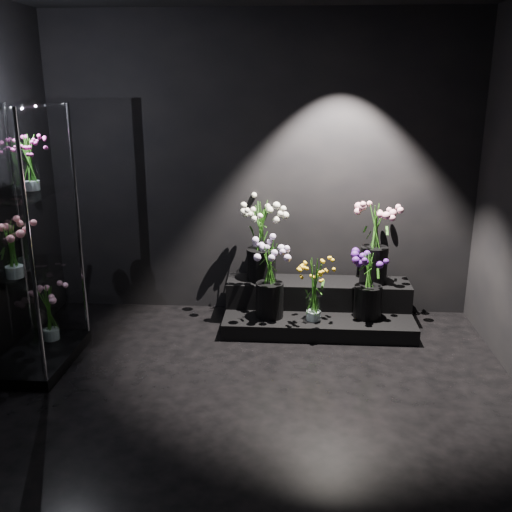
{
  "coord_description": "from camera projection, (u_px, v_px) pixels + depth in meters",
  "views": [
    {
      "loc": [
        0.32,
        -3.33,
        2.14
      ],
      "look_at": [
        0.01,
        1.2,
        0.78
      ],
      "focal_mm": 40.0,
      "sensor_mm": 36.0,
      "label": 1
    }
  ],
  "objects": [
    {
      "name": "bouquet_case_pink",
      "position": [
        12.0,
        247.0,
        4.13
      ],
      "size": [
        0.33,
        0.33,
        0.43
      ],
      "rotation": [
        0.0,
        0.0,
        0.11
      ],
      "color": "white",
      "rests_on": "display_case"
    },
    {
      "name": "wall_front",
      "position": [
        168.0,
        378.0,
        1.5
      ],
      "size": [
        4.0,
        0.0,
        4.0
      ],
      "primitive_type": "plane",
      "rotation": [
        -1.57,
        0.0,
        0.0
      ],
      "color": "black",
      "rests_on": "floor"
    },
    {
      "name": "bouquet_case_magenta",
      "position": [
        30.0,
        162.0,
        4.25
      ],
      "size": [
        0.25,
        0.25,
        0.41
      ],
      "rotation": [
        0.0,
        0.0,
        0.2
      ],
      "color": "white",
      "rests_on": "display_case"
    },
    {
      "name": "bouquet_purple",
      "position": [
        369.0,
        283.0,
        5.03
      ],
      "size": [
        0.35,
        0.35,
        0.6
      ],
      "rotation": [
        0.0,
        0.0,
        0.16
      ],
      "color": "black",
      "rests_on": "display_riser"
    },
    {
      "name": "wall_back",
      "position": [
        261.0,
        168.0,
        5.32
      ],
      "size": [
        4.0,
        0.0,
        4.0
      ],
      "primitive_type": "plane",
      "rotation": [
        1.57,
        0.0,
        0.0
      ],
      "color": "black",
      "rests_on": "floor"
    },
    {
      "name": "bouquet_cream_roses",
      "position": [
        261.0,
        238.0,
        5.29
      ],
      "size": [
        0.4,
        0.4,
        0.74
      ],
      "rotation": [
        0.0,
        0.0,
        0.08
      ],
      "color": "black",
      "rests_on": "display_riser"
    },
    {
      "name": "bouquet_pink_roses",
      "position": [
        375.0,
        236.0,
        5.19
      ],
      "size": [
        0.43,
        0.43,
        0.78
      ],
      "rotation": [
        0.0,
        0.0,
        -0.16
      ],
      "color": "black",
      "rests_on": "display_riser"
    },
    {
      "name": "display_case",
      "position": [
        25.0,
        242.0,
        4.3
      ],
      "size": [
        0.55,
        0.91,
        2.01
      ],
      "color": "black",
      "rests_on": "floor"
    },
    {
      "name": "bouquet_lilac",
      "position": [
        270.0,
        274.0,
        5.02
      ],
      "size": [
        0.4,
        0.4,
        0.71
      ],
      "rotation": [
        0.0,
        0.0,
        -0.12
      ],
      "color": "black",
      "rests_on": "display_riser"
    },
    {
      "name": "bouquet_case_base_pink",
      "position": [
        49.0,
        310.0,
        4.71
      ],
      "size": [
        0.4,
        0.4,
        0.49
      ],
      "rotation": [
        0.0,
        0.0,
        -0.24
      ],
      "color": "white",
      "rests_on": "display_case"
    },
    {
      "name": "bouquet_orange_bells",
      "position": [
        314.0,
        290.0,
        4.98
      ],
      "size": [
        0.3,
        0.3,
        0.56
      ],
      "rotation": [
        0.0,
        0.0,
        0.21
      ],
      "color": "white",
      "rests_on": "display_riser"
    },
    {
      "name": "floor",
      "position": [
        242.0,
        419.0,
        3.81
      ],
      "size": [
        4.0,
        4.0,
        0.0
      ],
      "primitive_type": "plane",
      "color": "black",
      "rests_on": "ground"
    },
    {
      "name": "display_riser",
      "position": [
        318.0,
        307.0,
        5.32
      ],
      "size": [
        1.71,
        0.76,
        0.38
      ],
      "color": "black",
      "rests_on": "floor"
    }
  ]
}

